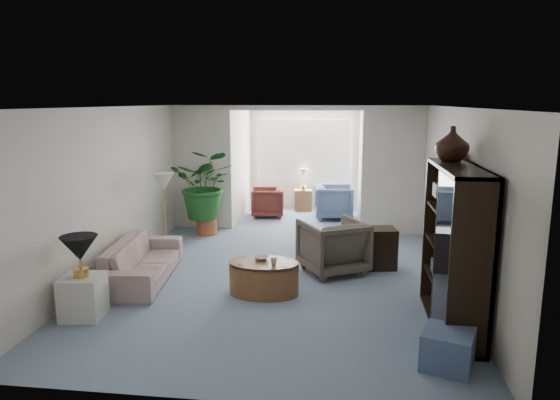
# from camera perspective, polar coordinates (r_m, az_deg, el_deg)

# --- Properties ---
(floor) EXTENTS (6.00, 6.00, 0.00)m
(floor) POSITION_cam_1_polar(r_m,az_deg,el_deg) (7.45, -0.59, -9.22)
(floor) COLOR gray
(floor) RESTS_ON ground
(sunroom_floor) EXTENTS (2.60, 2.60, 0.00)m
(sunroom_floor) POSITION_cam_1_polar(r_m,az_deg,el_deg) (11.36, 2.23, -2.08)
(sunroom_floor) COLOR gray
(sunroom_floor) RESTS_ON ground
(back_pier_left) EXTENTS (1.20, 0.12, 2.50)m
(back_pier_left) POSITION_cam_1_polar(r_m,az_deg,el_deg) (10.41, -8.76, 3.59)
(back_pier_left) COLOR beige
(back_pier_left) RESTS_ON ground
(back_pier_right) EXTENTS (1.20, 0.12, 2.50)m
(back_pier_right) POSITION_cam_1_polar(r_m,az_deg,el_deg) (10.05, 12.58, 3.19)
(back_pier_right) COLOR beige
(back_pier_right) RESTS_ON ground
(back_header) EXTENTS (2.60, 0.12, 0.10)m
(back_header) POSITION_cam_1_polar(r_m,az_deg,el_deg) (9.97, 1.77, 10.30)
(back_header) COLOR beige
(back_header) RESTS_ON back_pier_left
(window_pane) EXTENTS (2.20, 0.02, 1.50)m
(window_pane) POSITION_cam_1_polar(r_m,az_deg,el_deg) (12.20, 2.72, 5.50)
(window_pane) COLOR white
(window_blinds) EXTENTS (2.20, 0.02, 1.50)m
(window_blinds) POSITION_cam_1_polar(r_m,az_deg,el_deg) (12.17, 2.71, 5.48)
(window_blinds) COLOR white
(framed_picture) EXTENTS (0.04, 0.50, 0.40)m
(framed_picture) POSITION_cam_1_polar(r_m,az_deg,el_deg) (7.04, 19.55, 3.22)
(framed_picture) COLOR #C2B39B
(sofa) EXTENTS (0.98, 2.05, 0.58)m
(sofa) POSITION_cam_1_polar(r_m,az_deg,el_deg) (7.74, -15.20, -6.58)
(sofa) COLOR #B3A697
(sofa) RESTS_ON ground
(end_table) EXTENTS (0.52, 0.52, 0.52)m
(end_table) POSITION_cam_1_polar(r_m,az_deg,el_deg) (6.69, -21.23, -10.08)
(end_table) COLOR silver
(end_table) RESTS_ON ground
(table_lamp) EXTENTS (0.44, 0.44, 0.30)m
(table_lamp) POSITION_cam_1_polar(r_m,az_deg,el_deg) (6.50, -21.61, -5.06)
(table_lamp) COLOR black
(table_lamp) RESTS_ON end_table
(floor_lamp) EXTENTS (0.36, 0.36, 0.28)m
(floor_lamp) POSITION_cam_1_polar(r_m,az_deg,el_deg) (8.76, -12.97, 2.04)
(floor_lamp) COLOR beige
(floor_lamp) RESTS_ON ground
(coffee_table) EXTENTS (0.99, 0.99, 0.45)m
(coffee_table) POSITION_cam_1_polar(r_m,az_deg,el_deg) (6.97, -1.82, -8.73)
(coffee_table) COLOR brown
(coffee_table) RESTS_ON ground
(coffee_bowl) EXTENTS (0.21, 0.21, 0.05)m
(coffee_bowl) POSITION_cam_1_polar(r_m,az_deg,el_deg) (6.99, -2.11, -6.51)
(coffee_bowl) COLOR beige
(coffee_bowl) RESTS_ON coffee_table
(coffee_cup) EXTENTS (0.10, 0.10, 0.09)m
(coffee_cup) POSITION_cam_1_polar(r_m,az_deg,el_deg) (6.76, -0.70, -6.94)
(coffee_cup) COLOR #BDB7A5
(coffee_cup) RESTS_ON coffee_table
(wingback_chair) EXTENTS (1.20, 1.21, 0.82)m
(wingback_chair) POSITION_cam_1_polar(r_m,az_deg,el_deg) (7.80, 5.95, -5.19)
(wingback_chair) COLOR #5A5247
(wingback_chair) RESTS_ON ground
(side_table_dark) EXTENTS (0.59, 0.51, 0.64)m
(side_table_dark) POSITION_cam_1_polar(r_m,az_deg,el_deg) (8.13, 10.94, -5.31)
(side_table_dark) COLOR black
(side_table_dark) RESTS_ON ground
(entertainment_cabinet) EXTENTS (0.45, 1.69, 1.88)m
(entertainment_cabinet) POSITION_cam_1_polar(r_m,az_deg,el_deg) (6.13, 19.02, -5.12)
(entertainment_cabinet) COLOR black
(entertainment_cabinet) RESTS_ON ground
(cabinet_urn) EXTENTS (0.40, 0.40, 0.41)m
(cabinet_urn) POSITION_cam_1_polar(r_m,az_deg,el_deg) (6.42, 18.78, 6.00)
(cabinet_urn) COLOR black
(cabinet_urn) RESTS_ON entertainment_cabinet
(ottoman) EXTENTS (0.60, 0.60, 0.38)m
(ottoman) POSITION_cam_1_polar(r_m,az_deg,el_deg) (5.45, 18.32, -15.63)
(ottoman) COLOR slate
(ottoman) RESTS_ON ground
(plant_pot) EXTENTS (0.40, 0.40, 0.32)m
(plant_pot) POSITION_cam_1_polar(r_m,az_deg,el_deg) (10.09, -8.23, -2.93)
(plant_pot) COLOR #A04E2E
(plant_pot) RESTS_ON ground
(house_plant) EXTENTS (1.22, 1.06, 1.36)m
(house_plant) POSITION_cam_1_polar(r_m,az_deg,el_deg) (9.92, -8.36, 1.77)
(house_plant) COLOR #1D551F
(house_plant) RESTS_ON plant_pot
(sunroom_chair_blue) EXTENTS (0.90, 0.87, 0.74)m
(sunroom_chair_blue) POSITION_cam_1_polar(r_m,az_deg,el_deg) (11.35, 6.08, -0.22)
(sunroom_chair_blue) COLOR slate
(sunroom_chair_blue) RESTS_ON ground
(sunroom_chair_maroon) EXTENTS (0.79, 0.77, 0.65)m
(sunroom_chair_maroon) POSITION_cam_1_polar(r_m,az_deg,el_deg) (11.48, -1.42, -0.26)
(sunroom_chair_maroon) COLOR maroon
(sunroom_chair_maroon) RESTS_ON ground
(sunroom_table) EXTENTS (0.44, 0.36, 0.50)m
(sunroom_table) POSITION_cam_1_polar(r_m,az_deg,el_deg) (12.14, 2.61, -0.01)
(sunroom_table) COLOR brown
(sunroom_table) RESTS_ON ground
(shelf_clutter) EXTENTS (0.30, 1.16, 1.06)m
(shelf_clutter) POSITION_cam_1_polar(r_m,az_deg,el_deg) (5.96, 18.90, -4.07)
(shelf_clutter) COLOR #2A2825
(shelf_clutter) RESTS_ON entertainment_cabinet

